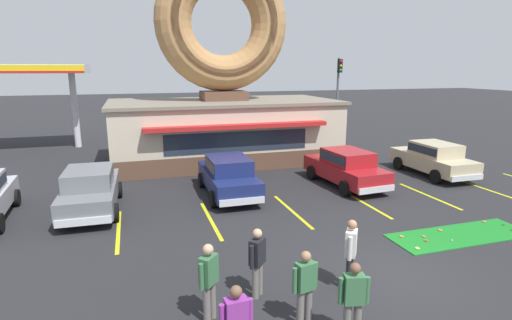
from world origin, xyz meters
TOP-DOWN VIEW (x-y plane):
  - ground_plane at (0.00, 0.00)m, footprint 160.00×160.00m
  - donut_shop_building at (-1.10, 13.94)m, footprint 12.30×6.75m
  - putting_mat at (3.49, 1.39)m, footprint 4.57×1.48m
  - mini_donut_near_left at (3.13, 1.84)m, footprint 0.13×0.13m
  - mini_donut_near_right at (2.15, 1.31)m, footprint 0.13×0.13m
  - mini_donut_mid_left at (2.29, 1.59)m, footprint 0.13×0.13m
  - mini_donut_mid_centre at (1.64, 1.80)m, footprint 0.13×0.13m
  - mini_donut_mid_right at (5.06, 2.00)m, footprint 0.13×0.13m
  - mini_donut_far_left at (1.54, 0.96)m, footprint 0.13×0.13m
  - golf_ball at (2.89, 1.09)m, footprint 0.04×0.04m
  - car_grey at (-7.61, 7.16)m, footprint 2.06×4.60m
  - car_red at (2.84, 7.36)m, footprint 2.21×4.67m
  - car_navy at (-2.42, 7.54)m, footprint 2.01×4.58m
  - car_champagne at (7.79, 7.68)m, footprint 2.04×4.59m
  - pedestrian_blue_sweater_man at (-2.28, -1.90)m, footprint 0.58×0.32m
  - pedestrian_hooded_kid at (-4.75, -0.49)m, footprint 0.45×0.45m
  - pedestrian_leather_jacket_man at (-2.96, -1.20)m, footprint 0.59×0.31m
  - pedestrian_clipboard_woman at (-3.55, 0.07)m, footprint 0.46×0.44m
  - pedestrian_beanie_man at (-1.38, -0.24)m, footprint 0.42×0.50m
  - trash_bin at (4.24, 11.40)m, footprint 0.57×0.57m
  - traffic_light_pole at (7.91, 17.54)m, footprint 0.28×0.47m
  - gas_station_canopy at (-13.00, 20.57)m, footprint 9.00×4.46m
  - parking_stripe_far_left at (-6.66, 5.00)m, footprint 0.12×3.60m
  - parking_stripe_left at (-3.66, 5.00)m, footprint 0.12×3.60m
  - parking_stripe_mid_left at (-0.66, 5.00)m, footprint 0.12×3.60m
  - parking_stripe_centre at (2.34, 5.00)m, footprint 0.12×3.60m
  - parking_stripe_mid_right at (5.34, 5.00)m, footprint 0.12×3.60m
  - parking_stripe_right at (8.34, 5.00)m, footprint 0.12×3.60m

SIDE VIEW (x-z plane):
  - ground_plane at x=0.00m, z-range 0.00..0.00m
  - parking_stripe_far_left at x=-6.66m, z-range 0.00..0.01m
  - parking_stripe_left at x=-3.66m, z-range 0.00..0.01m
  - parking_stripe_mid_left at x=-0.66m, z-range 0.00..0.01m
  - parking_stripe_centre at x=2.34m, z-range 0.00..0.01m
  - parking_stripe_mid_right at x=5.34m, z-range 0.00..0.01m
  - parking_stripe_right at x=8.34m, z-range 0.00..0.01m
  - putting_mat at x=3.49m, z-range 0.00..0.03m
  - mini_donut_near_left at x=3.13m, z-range 0.03..0.07m
  - mini_donut_near_right at x=2.15m, z-range 0.03..0.07m
  - mini_donut_mid_left at x=2.29m, z-range 0.03..0.07m
  - mini_donut_mid_centre at x=1.64m, z-range 0.03..0.07m
  - mini_donut_mid_right at x=5.06m, z-range 0.03..0.07m
  - mini_donut_far_left at x=1.54m, z-range 0.03..0.07m
  - golf_ball at x=2.89m, z-range 0.03..0.07m
  - trash_bin at x=4.24m, z-range 0.01..0.99m
  - car_grey at x=-7.61m, z-range 0.07..1.67m
  - car_red at x=2.84m, z-range 0.07..1.67m
  - car_navy at x=-2.42m, z-range 0.07..1.67m
  - car_champagne at x=7.79m, z-range 0.07..1.67m
  - pedestrian_blue_sweater_man at x=-2.28m, z-range 0.08..1.67m
  - pedestrian_leather_jacket_man at x=-2.96m, z-range 0.08..1.68m
  - pedestrian_clipboard_woman at x=-3.55m, z-range 0.09..1.71m
  - pedestrian_hooded_kid at x=-4.75m, z-range 0.09..1.77m
  - pedestrian_beanie_man at x=-1.38m, z-range 0.09..1.79m
  - traffic_light_pole at x=7.91m, z-range 0.81..6.61m
  - donut_shop_building at x=-1.10m, z-range -1.74..9.22m
  - gas_station_canopy at x=-13.00m, z-range 2.21..7.51m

